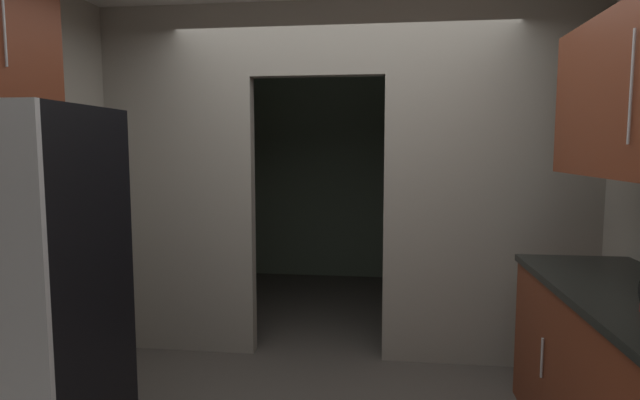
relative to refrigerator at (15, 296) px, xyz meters
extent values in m
cube|color=#9E998C|center=(0.17, 1.64, 0.43)|extent=(1.16, 0.12, 2.68)
cube|color=#9E998C|center=(2.53, 1.64, 0.43)|extent=(1.54, 0.12, 2.68)
cube|color=#9E998C|center=(1.26, 1.64, 1.51)|extent=(1.00, 0.12, 0.53)
cube|color=slate|center=(1.44, 4.17, 0.43)|extent=(3.71, 0.10, 2.68)
cube|color=slate|center=(-0.36, 2.90, 0.43)|extent=(0.10, 2.52, 2.68)
cube|color=slate|center=(3.25, 2.90, 0.43)|extent=(0.10, 2.52, 2.68)
cube|color=black|center=(0.00, 0.02, 0.00)|extent=(0.84, 0.69, 1.81)
cylinder|color=#B7BABC|center=(2.61, 0.58, -0.41)|extent=(0.01, 0.01, 0.22)
cylinder|color=#B7BABC|center=(2.77, 0.10, 0.96)|extent=(0.01, 0.01, 0.47)
cylinder|color=#B7BABC|center=(-0.05, 0.10, 1.34)|extent=(0.01, 0.01, 0.49)
camera|label=1|loc=(1.76, -2.20, 0.71)|focal=28.72mm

